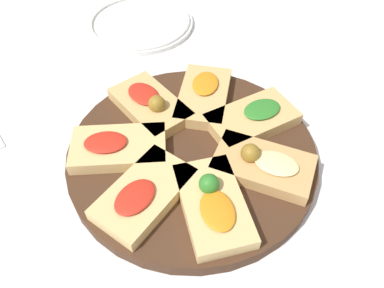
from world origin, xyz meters
TOP-DOWN VIEW (x-y plane):
  - ground_plane at (0.00, 0.00)m, footprint 3.00×3.00m
  - serving_board at (0.00, 0.00)m, footprint 0.41×0.41m
  - focaccia_slice_0 at (0.12, -0.00)m, footprint 0.15×0.09m
  - focaccia_slice_1 at (0.07, 0.10)m, footprint 0.16×0.17m
  - focaccia_slice_2 at (-0.03, 0.12)m, footprint 0.12×0.17m
  - focaccia_slice_3 at (-0.11, 0.05)m, footprint 0.17×0.14m
  - focaccia_slice_4 at (-0.11, -0.05)m, footprint 0.17×0.14m
  - focaccia_slice_5 at (-0.02, -0.12)m, footprint 0.11×0.16m
  - focaccia_slice_6 at (0.08, -0.09)m, footprint 0.16×0.17m
  - plate_left at (-0.43, -0.02)m, footprint 0.25×0.25m

SIDE VIEW (x-z plane):
  - ground_plane at x=0.00m, z-range 0.00..0.00m
  - plate_left at x=-0.43m, z-range 0.00..0.02m
  - serving_board at x=0.00m, z-range 0.00..0.02m
  - focaccia_slice_2 at x=-0.03m, z-range 0.02..0.05m
  - focaccia_slice_3 at x=-0.11m, z-range 0.02..0.05m
  - focaccia_slice_5 at x=-0.02m, z-range 0.02..0.05m
  - focaccia_slice_6 at x=0.08m, z-range 0.02..0.05m
  - focaccia_slice_0 at x=0.12m, z-range 0.02..0.06m
  - focaccia_slice_1 at x=0.07m, z-range 0.02..0.06m
  - focaccia_slice_4 at x=-0.11m, z-range 0.02..0.06m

